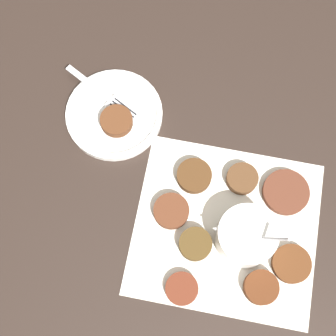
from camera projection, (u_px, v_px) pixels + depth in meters
ground_plane at (212, 226)px, 0.85m from camera, size 4.00×4.00×0.00m
napkin at (226, 230)px, 0.85m from camera, size 0.33×0.31×0.00m
sauce_bowl at (245, 236)px, 0.81m from camera, size 0.12×0.10×0.12m
fritter_0 at (182, 289)px, 0.81m from camera, size 0.06×0.06×0.01m
fritter_1 at (194, 176)px, 0.87m from camera, size 0.07×0.07×0.02m
fritter_2 at (261, 287)px, 0.81m from camera, size 0.06×0.06×0.02m
fritter_3 at (242, 179)px, 0.86m from camera, size 0.06×0.06×0.02m
fritter_4 at (291, 264)px, 0.82m from camera, size 0.07×0.07×0.01m
fritter_5 at (171, 211)px, 0.85m from camera, size 0.07×0.07×0.02m
fritter_6 at (195, 244)px, 0.83m from camera, size 0.06×0.06×0.02m
fritter_7 at (286, 192)px, 0.86m from camera, size 0.09×0.09×0.01m
serving_plate at (114, 114)px, 0.91m from camera, size 0.19×0.19×0.02m
fritter_on_plate at (117, 121)px, 0.88m from camera, size 0.06×0.06×0.02m
fork at (109, 99)px, 0.90m from camera, size 0.17×0.11×0.00m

